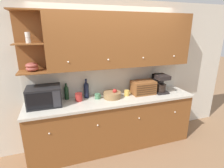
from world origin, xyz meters
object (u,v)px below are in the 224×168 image
wine_bottle (66,92)px  coffee_maker (160,83)px  mug (127,93)px  microwave (44,96)px  storage_canister (79,97)px  mug_blue_second (98,96)px  bread_box (143,87)px  second_wine_bottle (86,89)px  fruit_basket (112,95)px

wine_bottle → coffee_maker: size_ratio=0.83×
wine_bottle → mug: 1.07m
microwave → storage_canister: microwave is taller
mug_blue_second → mug: bearing=-2.4°
mug_blue_second → bread_box: bread_box is taller
storage_canister → coffee_maker: 1.55m
microwave → second_wine_bottle: bearing=10.8°
mug → bread_box: (0.33, -0.00, 0.07)m
wine_bottle → microwave: bearing=-155.1°
storage_canister → coffee_maker: (1.55, -0.04, 0.11)m
wine_bottle → fruit_basket: bearing=-13.8°
microwave → bread_box: bearing=-0.3°
second_wine_bottle → mug: (0.72, -0.14, -0.10)m
bread_box → coffee_maker: coffee_maker is taller
storage_canister → wine_bottle: bearing=143.0°
storage_canister → fruit_basket: (0.58, -0.05, -0.01)m
microwave → mug_blue_second: bearing=1.2°
wine_bottle → bread_box: wine_bottle is taller
storage_canister → coffee_maker: bearing=-1.6°
microwave → wine_bottle: (0.35, 0.16, -0.03)m
second_wine_bottle → bread_box: 1.05m
wine_bottle → mug_blue_second: bearing=-15.8°
microwave → mug_blue_second: (0.86, 0.02, -0.11)m
mug → coffee_maker: coffee_maker is taller
second_wine_bottle → mug: size_ratio=3.24×
microwave → mug: 1.41m
second_wine_bottle → mug_blue_second: 0.24m
mug_blue_second → mug: (0.55, -0.02, 0.01)m
mug_blue_second → coffee_maker: size_ratio=0.30×
wine_bottle → storage_canister: (0.19, -0.14, -0.06)m
fruit_basket → wine_bottle: bearing=166.2°
storage_canister → second_wine_bottle: second_wine_bottle is taller
second_wine_bottle → mug_blue_second: size_ratio=3.24×
mug → coffee_maker: 0.69m
microwave → bread_box: size_ratio=1.20×
second_wine_bottle → coffee_maker: size_ratio=0.99×
mug_blue_second → bread_box: bearing=-1.8°
coffee_maker → wine_bottle: bearing=173.9°
wine_bottle → storage_canister: wine_bottle is taller
mug_blue_second → microwave: bearing=-178.8°
microwave → second_wine_bottle: size_ratio=1.49×
wine_bottle → fruit_basket: wine_bottle is taller
fruit_basket → mug: fruit_basket is taller
storage_canister → fruit_basket: bearing=-4.7°
coffee_maker → microwave: bearing=179.4°
bread_box → second_wine_bottle: bearing=172.3°
wine_bottle → coffee_maker: coffee_maker is taller
fruit_basket → mug: size_ratio=2.91×
microwave → storage_canister: 0.55m
second_wine_bottle → mug: second_wine_bottle is taller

